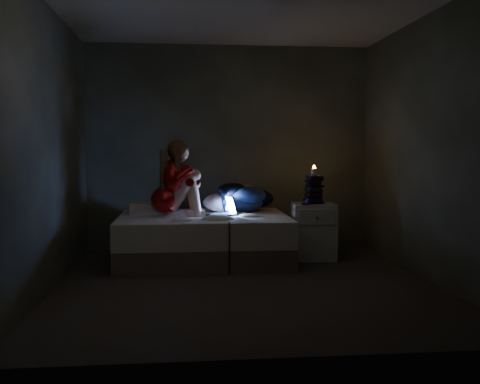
{
  "coord_description": "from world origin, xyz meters",
  "views": [
    {
      "loc": [
        -0.57,
        -5.16,
        1.29
      ],
      "look_at": [
        0.05,
        1.0,
        0.8
      ],
      "focal_mm": 41.15,
      "sensor_mm": 36.0,
      "label": 1
    }
  ],
  "objects": [
    {
      "name": "clothes_pile",
      "position": [
        0.07,
        1.39,
        0.71
      ],
      "size": [
        0.73,
        0.65,
        0.37
      ],
      "primitive_type": null,
      "rotation": [
        0.0,
        0.0,
        0.3
      ],
      "color": "navy",
      "rests_on": "bed"
    },
    {
      "name": "floor",
      "position": [
        0.0,
        0.0,
        -0.01
      ],
      "size": [
        3.6,
        3.8,
        0.02
      ],
      "primitive_type": "cube",
      "color": "#2C2A29",
      "rests_on": "ground"
    },
    {
      "name": "wall_left",
      "position": [
        -1.81,
        0.0,
        1.3
      ],
      "size": [
        0.02,
        3.8,
        2.6
      ],
      "primitive_type": "cube",
      "color": "#2D3126",
      "rests_on": "ground"
    },
    {
      "name": "pillow",
      "position": [
        -0.98,
        1.34,
        0.59
      ],
      "size": [
        0.44,
        0.31,
        0.13
      ],
      "primitive_type": "cube",
      "color": "white",
      "rests_on": "bed"
    },
    {
      "name": "bed",
      "position": [
        -0.36,
        1.1,
        0.26
      ],
      "size": [
        1.91,
        1.44,
        0.53
      ],
      "primitive_type": null,
      "color": "beige",
      "rests_on": "ground"
    },
    {
      "name": "woman",
      "position": [
        -0.78,
        1.08,
        0.96
      ],
      "size": [
        0.56,
        0.4,
        0.87
      ],
      "primitive_type": null,
      "rotation": [
        0.0,
        0.0,
        0.09
      ],
      "color": "maroon",
      "rests_on": "bed"
    },
    {
      "name": "blue_orb",
      "position": [
        0.84,
        0.94,
        0.69
      ],
      "size": [
        0.08,
        0.08,
        0.08
      ],
      "primitive_type": "sphere",
      "color": "navy",
      "rests_on": "nightstand"
    },
    {
      "name": "phone",
      "position": [
        0.8,
        1.0,
        0.66
      ],
      "size": [
        0.08,
        0.15,
        0.01
      ],
      "primitive_type": "cube",
      "rotation": [
        0.0,
        0.0,
        -0.08
      ],
      "color": "black",
      "rests_on": "nightstand"
    },
    {
      "name": "laptop",
      "position": [
        -0.17,
        1.08,
        0.65
      ],
      "size": [
        0.39,
        0.33,
        0.24
      ],
      "primitive_type": null,
      "rotation": [
        0.0,
        0.0,
        0.31
      ],
      "color": "black",
      "rests_on": "bed"
    },
    {
      "name": "nightstand",
      "position": [
        0.92,
        1.08,
        0.33
      ],
      "size": [
        0.52,
        0.47,
        0.65
      ],
      "primitive_type": "cube",
      "rotation": [
        0.0,
        0.0,
        -0.08
      ],
      "color": "silver",
      "rests_on": "ground"
    },
    {
      "name": "book_stack",
      "position": [
        0.93,
        1.11,
        0.84
      ],
      "size": [
        0.19,
        0.25,
        0.37
      ],
      "primitive_type": null,
      "color": "black",
      "rests_on": "nightstand"
    },
    {
      "name": "wall_right",
      "position": [
        1.81,
        0.0,
        1.3
      ],
      "size": [
        0.02,
        3.8,
        2.6
      ],
      "primitive_type": "cube",
      "color": "#2D3126",
      "rests_on": "ground"
    },
    {
      "name": "ceiling",
      "position": [
        0.0,
        0.0,
        2.61
      ],
      "size": [
        3.6,
        3.8,
        0.02
      ],
      "primitive_type": "cube",
      "color": "silver",
      "rests_on": "ground"
    },
    {
      "name": "wall_front",
      "position": [
        0.0,
        -1.91,
        1.3
      ],
      "size": [
        3.6,
        0.02,
        2.6
      ],
      "primitive_type": "cube",
      "color": "#2D3126",
      "rests_on": "ground"
    },
    {
      "name": "wall_back",
      "position": [
        0.0,
        1.91,
        1.3
      ],
      "size": [
        3.6,
        0.02,
        2.6
      ],
      "primitive_type": "cube",
      "color": "#2D3126",
      "rests_on": "ground"
    },
    {
      "name": "candle",
      "position": [
        0.93,
        1.11,
        1.06
      ],
      "size": [
        0.07,
        0.07,
        0.08
      ],
      "primitive_type": "cylinder",
      "color": "beige",
      "rests_on": "book_stack"
    }
  ]
}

